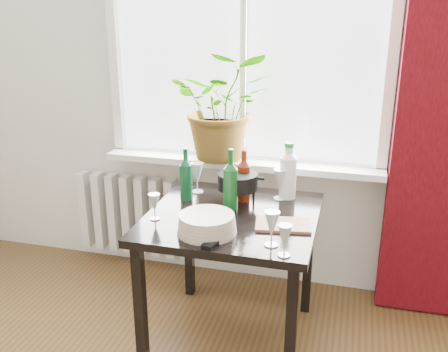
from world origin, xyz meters
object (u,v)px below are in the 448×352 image
(wine_bottle_left, at_px, (186,174))
(bottle_amber, at_px, (244,175))
(plate_stack, at_px, (207,224))
(wineglass_back_left, at_px, (197,177))
(wineglass_front_left, at_px, (154,207))
(cutting_board, at_px, (283,225))
(potted_plant, at_px, (223,106))
(wineglass_far_right, at_px, (285,240))
(tv_remote, at_px, (216,240))
(fondue_pot, at_px, (238,188))
(table, at_px, (232,231))
(wine_bottle_right, at_px, (231,179))
(wineglass_back_center, at_px, (280,184))
(cleaning_bottle, at_px, (288,170))
(radiator, at_px, (135,215))
(wineglass_front_right, at_px, (272,228))

(wine_bottle_left, relative_size, bottle_amber, 1.00)
(plate_stack, bearing_deg, wineglass_back_left, 112.63)
(wineglass_front_left, xyz_separation_m, cutting_board, (0.62, 0.08, -0.06))
(potted_plant, height_order, wineglass_front_left, potted_plant)
(wineglass_far_right, distance_m, tv_remote, 0.32)
(fondue_pot, relative_size, tv_remote, 1.40)
(table, relative_size, bottle_amber, 2.94)
(wine_bottle_right, xyz_separation_m, wineglass_back_center, (0.22, 0.21, -0.08))
(table, relative_size, fondue_pot, 3.49)
(cleaning_bottle, bearing_deg, wine_bottle_left, -162.37)
(wineglass_back_center, height_order, wineglass_back_left, wineglass_back_left)
(wineglass_front_left, height_order, tv_remote, wineglass_front_left)
(cleaning_bottle, bearing_deg, radiator, 163.22)
(potted_plant, height_order, cleaning_bottle, potted_plant)
(wineglass_front_right, bearing_deg, bottle_amber, 115.80)
(bottle_amber, bearing_deg, wineglass_back_left, 168.74)
(wine_bottle_right, bearing_deg, table, -67.08)
(table, relative_size, wineglass_back_center, 4.87)
(bottle_amber, height_order, tv_remote, bottle_amber)
(plate_stack, bearing_deg, potted_plant, 100.01)
(wine_bottle_right, height_order, plate_stack, wine_bottle_right)
(bottle_amber, relative_size, fondue_pot, 1.18)
(fondue_pot, bearing_deg, potted_plant, 94.73)
(table, distance_m, wine_bottle_right, 0.26)
(wineglass_far_right, relative_size, cutting_board, 0.56)
(wine_bottle_right, relative_size, tv_remote, 1.87)
(radiator, bearing_deg, wine_bottle_right, -34.49)
(wineglass_front_left, bearing_deg, table, 24.44)
(cleaning_bottle, xyz_separation_m, wineglass_front_right, (0.02, -0.60, -0.08))
(wine_bottle_left, relative_size, wine_bottle_right, 0.89)
(wine_bottle_left, relative_size, tv_remote, 1.67)
(radiator, xyz_separation_m, table, (0.85, -0.63, 0.27))
(potted_plant, height_order, bottle_amber, potted_plant)
(wineglass_far_right, height_order, wineglass_front_left, wineglass_far_right)
(wineglass_front_right, xyz_separation_m, wineglass_far_right, (0.07, -0.08, -0.01))
(potted_plant, xyz_separation_m, cutting_board, (0.48, -0.68, -0.42))
(radiator, height_order, cleaning_bottle, cleaning_bottle)
(radiator, distance_m, wine_bottle_left, 0.90)
(potted_plant, bearing_deg, wineglass_far_right, -61.53)
(wineglass_front_left, bearing_deg, wine_bottle_right, 34.64)
(wineglass_front_right, xyz_separation_m, cutting_board, (0.02, 0.22, -0.08))
(cleaning_bottle, height_order, wineglass_front_right, cleaning_bottle)
(wineglass_front_right, bearing_deg, wineglass_back_left, 133.38)
(radiator, xyz_separation_m, wineglass_front_right, (1.10, -0.92, 0.44))
(wineglass_back_left, xyz_separation_m, tv_remote, (0.28, -0.58, -0.08))
(potted_plant, relative_size, wineglass_front_right, 3.96)
(radiator, xyz_separation_m, cleaning_bottle, (1.08, -0.33, 0.52))
(wine_bottle_right, height_order, cutting_board, wine_bottle_right)
(wineglass_far_right, height_order, cutting_board, wineglass_far_right)
(wineglass_back_center, bearing_deg, wineglass_front_right, -84.65)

